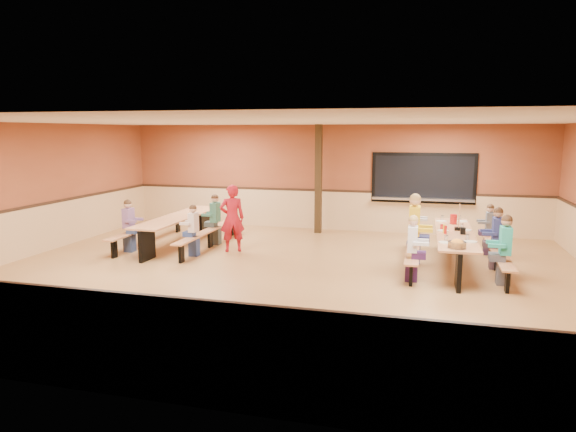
# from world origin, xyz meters

# --- Properties ---
(ground) EXTENTS (12.00, 12.00, 0.00)m
(ground) POSITION_xyz_m (0.00, 0.00, 0.00)
(ground) COLOR olive
(ground) RESTS_ON ground
(room_envelope) EXTENTS (12.04, 10.04, 3.02)m
(room_envelope) POSITION_xyz_m (0.00, 0.00, 0.69)
(room_envelope) COLOR brown
(room_envelope) RESTS_ON ground
(kitchen_pass_through) EXTENTS (2.78, 0.28, 1.38)m
(kitchen_pass_through) POSITION_xyz_m (2.60, 4.96, 1.49)
(kitchen_pass_through) COLOR black
(kitchen_pass_through) RESTS_ON ground
(structural_post) EXTENTS (0.18, 0.18, 3.00)m
(structural_post) POSITION_xyz_m (-0.20, 4.40, 1.50)
(structural_post) COLOR black
(structural_post) RESTS_ON ground
(cafeteria_table_main) EXTENTS (1.91, 3.70, 0.74)m
(cafeteria_table_main) POSITION_xyz_m (3.28, 1.48, 0.53)
(cafeteria_table_main) COLOR #BF7A4C
(cafeteria_table_main) RESTS_ON ground
(cafeteria_table_second) EXTENTS (1.91, 3.70, 0.74)m
(cafeteria_table_second) POSITION_xyz_m (-3.21, 1.92, 0.53)
(cafeteria_table_second) COLOR #BF7A4C
(cafeteria_table_second) RESTS_ON ground
(seated_child_white_left) EXTENTS (0.38, 0.31, 1.24)m
(seated_child_white_left) POSITION_xyz_m (2.46, 0.23, 0.62)
(seated_child_white_left) COLOR white
(seated_child_white_left) RESTS_ON ground
(seated_adult_yellow) EXTENTS (0.50, 0.41, 1.47)m
(seated_adult_yellow) POSITION_xyz_m (2.46, 1.65, 0.74)
(seated_adult_yellow) COLOR yellow
(seated_adult_yellow) RESTS_ON ground
(seated_child_grey_left) EXTENTS (0.36, 0.30, 1.19)m
(seated_child_grey_left) POSITION_xyz_m (2.46, 2.92, 0.60)
(seated_child_grey_left) COLOR silver
(seated_child_grey_left) RESTS_ON ground
(seated_child_teal_right) EXTENTS (0.41, 0.33, 1.29)m
(seated_child_teal_right) POSITION_xyz_m (4.11, 0.42, 0.64)
(seated_child_teal_right) COLOR teal
(seated_child_teal_right) RESTS_ON ground
(seated_child_navy_right) EXTENTS (0.40, 0.32, 1.26)m
(seated_child_navy_right) POSITION_xyz_m (4.11, 1.56, 0.63)
(seated_child_navy_right) COLOR navy
(seated_child_navy_right) RESTS_ON ground
(seated_child_char_right) EXTENTS (0.34, 0.28, 1.16)m
(seated_child_char_right) POSITION_xyz_m (4.11, 2.85, 0.58)
(seated_child_char_right) COLOR #54585F
(seated_child_char_right) RESTS_ON ground
(seated_child_purple_sec) EXTENTS (0.37, 0.30, 1.22)m
(seated_child_purple_sec) POSITION_xyz_m (-4.04, 1.00, 0.61)
(seated_child_purple_sec) COLOR slate
(seated_child_purple_sec) RESTS_ON ground
(seated_child_green_sec) EXTENTS (0.39, 0.32, 1.25)m
(seated_child_green_sec) POSITION_xyz_m (-2.39, 2.27, 0.62)
(seated_child_green_sec) COLOR #377560
(seated_child_green_sec) RESTS_ON ground
(seated_child_tan_sec) EXTENTS (0.35, 0.28, 1.16)m
(seated_child_tan_sec) POSITION_xyz_m (-2.39, 1.01, 0.58)
(seated_child_tan_sec) COLOR beige
(seated_child_tan_sec) RESTS_ON ground
(standing_woman) EXTENTS (0.69, 0.60, 1.59)m
(standing_woman) POSITION_xyz_m (-1.70, 1.65, 0.79)
(standing_woman) COLOR #AE1320
(standing_woman) RESTS_ON ground
(punch_pitcher) EXTENTS (0.16, 0.16, 0.22)m
(punch_pitcher) POSITION_xyz_m (3.30, 2.50, 0.85)
(punch_pitcher) COLOR red
(punch_pitcher) RESTS_ON cafeteria_table_main
(chip_bowl) EXTENTS (0.32, 0.32, 0.15)m
(chip_bowl) POSITION_xyz_m (3.24, -0.04, 0.81)
(chip_bowl) COLOR orange
(chip_bowl) RESTS_ON cafeteria_table_main
(napkin_dispenser) EXTENTS (0.10, 0.14, 0.13)m
(napkin_dispenser) POSITION_xyz_m (3.43, 1.35, 0.80)
(napkin_dispenser) COLOR black
(napkin_dispenser) RESTS_ON cafeteria_table_main
(condiment_mustard) EXTENTS (0.06, 0.06, 0.17)m
(condiment_mustard) POSITION_xyz_m (3.07, 1.39, 0.82)
(condiment_mustard) COLOR yellow
(condiment_mustard) RESTS_ON cafeteria_table_main
(condiment_ketchup) EXTENTS (0.06, 0.06, 0.17)m
(condiment_ketchup) POSITION_xyz_m (3.09, 1.28, 0.82)
(condiment_ketchup) COLOR #B2140F
(condiment_ketchup) RESTS_ON cafeteria_table_main
(table_paddle) EXTENTS (0.16, 0.16, 0.56)m
(table_paddle) POSITION_xyz_m (3.37, 1.75, 0.88)
(table_paddle) COLOR black
(table_paddle) RESTS_ON cafeteria_table_main
(place_settings) EXTENTS (0.65, 3.30, 0.11)m
(place_settings) POSITION_xyz_m (3.28, 1.48, 0.80)
(place_settings) COLOR beige
(place_settings) RESTS_ON cafeteria_table_main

